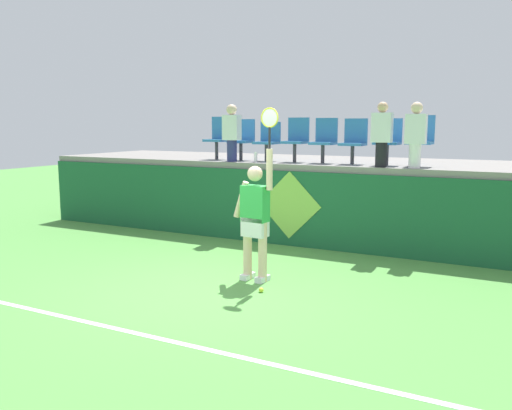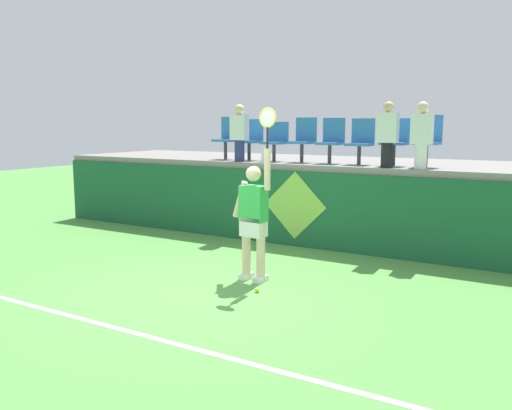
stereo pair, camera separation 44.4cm
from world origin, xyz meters
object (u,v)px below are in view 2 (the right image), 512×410
Objects in this scene: stadium_chair_6 at (395,139)px; spectator_1 at (388,134)px; tennis_ball at (257,290)px; water_bottle at (263,157)px; stadium_chair_2 at (276,139)px; spectator_2 at (422,134)px; spectator_0 at (239,131)px; stadium_chair_0 at (228,136)px; stadium_chair_5 at (361,140)px; stadium_chair_7 at (428,138)px; tennis_player at (254,216)px; stadium_chair_4 at (332,139)px; stadium_chair_1 at (251,138)px; stadium_chair_3 at (304,138)px.

spectator_1 is (-0.00, -0.47, 0.11)m from stadium_chair_6.
water_bottle is at bearing 118.79° from tennis_ball.
stadium_chair_6 is at bearing 0.06° from stadium_chair_2.
spectator_0 is at bearing -179.70° from spectator_2.
spectator_2 reaches higher than stadium_chair_0.
stadium_chair_5 is 1.21m from stadium_chair_7.
tennis_player is 3.18m from stadium_chair_4.
stadium_chair_5 reaches higher than stadium_chair_1.
stadium_chair_1 reaches higher than water_bottle.
stadium_chair_6 is (1.22, -0.00, 0.01)m from stadium_chair_4.
tennis_player is 2.78× the size of stadium_chair_7.
spectator_2 is (3.58, 0.02, -0.02)m from spectator_0.
spectator_1 is (0.82, 3.00, 2.08)m from tennis_ball.
spectator_1 is 0.57m from spectator_2.
tennis_player is at bearing -111.03° from stadium_chair_6.
stadium_chair_6 is at bearing 9.86° from water_bottle.
tennis_ball is at bearing -57.63° from stadium_chair_1.
stadium_chair_0 is 0.59m from stadium_chair_1.
spectator_1 is (3.01, -0.02, -0.01)m from spectator_0.
stadium_chair_1 is 0.75× the size of spectator_1.
tennis_ball is 4.01m from stadium_chair_4.
stadium_chair_4 is at bearing 158.93° from spectator_1.
spectator_2 is (1.38, 3.04, 2.08)m from tennis_ball.
water_bottle is 0.22× the size of stadium_chair_0.
stadium_chair_3 reaches higher than stadium_chair_2.
tennis_player is at bearing -58.15° from stadium_chair_1.
spectator_0 is 3.58m from spectator_2.
stadium_chair_4 reaches higher than stadium_chair_1.
stadium_chair_7 reaches higher than stadium_chair_1.
stadium_chair_0 is at bearing 129.22° from tennis_player.
stadium_chair_7 is 0.74m from spectator_1.
stadium_chair_4 is at bearing 179.96° from stadium_chair_5.
spectator_1 is at bearing -10.84° from stadium_chair_2.
spectator_2 is at bearing -6.82° from stadium_chair_1.
tennis_ball is 3.81m from water_bottle.
spectator_0 is at bearing -90.00° from stadium_chair_1.
water_bottle is (-1.67, 3.04, 1.60)m from tennis_ball.
tennis_ball is at bearing -61.21° from water_bottle.
tennis_ball is 0.08× the size of stadium_chair_4.
water_bottle is 0.23× the size of stadium_chair_3.
stadium_chair_4 is at bearing 19.09° from water_bottle.
stadium_chair_2 is 0.75m from spectator_0.
spectator_1 reaches higher than stadium_chair_2.
tennis_player reaches higher than stadium_chair_0.
stadium_chair_6 is at bearing 76.77° from tennis_ball.
spectator_1 is (0.64, -0.47, 0.12)m from stadium_chair_5.
stadium_chair_5 reaches higher than stadium_chair_2.
stadium_chair_5 reaches higher than stadium_chair_6.
stadium_chair_1 is at bearing 90.00° from spectator_0.
spectator_2 is at bearing 56.25° from tennis_player.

